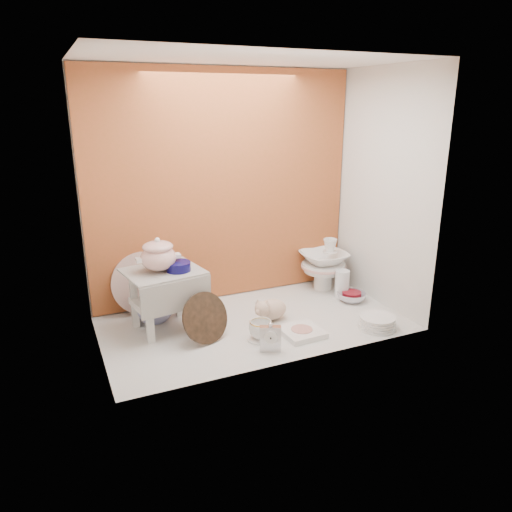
{
  "coord_description": "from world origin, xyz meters",
  "views": [
    {
      "loc": [
        -1.09,
        -2.46,
        1.28
      ],
      "look_at": [
        0.02,
        0.02,
        0.42
      ],
      "focal_mm": 34.0,
      "sensor_mm": 36.0,
      "label": 1
    }
  ],
  "objects_px": {
    "soup_tureen": "(158,254)",
    "floral_platter": "(143,283)",
    "mantel_clock": "(270,337)",
    "plush_pig": "(272,309)",
    "step_stool": "(165,300)",
    "dinner_plate_stack": "(377,322)",
    "crystal_bowl": "(351,297)",
    "gold_rim_teacup": "(261,329)",
    "blue_white_vase": "(154,302)",
    "porcelain_tower": "(324,264)"
  },
  "relations": [
    {
      "from": "blue_white_vase",
      "to": "mantel_clock",
      "type": "relative_size",
      "value": 1.53
    },
    {
      "from": "porcelain_tower",
      "to": "floral_platter",
      "type": "bearing_deg",
      "value": 174.93
    },
    {
      "from": "porcelain_tower",
      "to": "blue_white_vase",
      "type": "bearing_deg",
      "value": -177.68
    },
    {
      "from": "step_stool",
      "to": "crystal_bowl",
      "type": "relative_size",
      "value": 2.18
    },
    {
      "from": "plush_pig",
      "to": "gold_rim_teacup",
      "type": "relative_size",
      "value": 1.82
    },
    {
      "from": "gold_rim_teacup",
      "to": "crystal_bowl",
      "type": "bearing_deg",
      "value": 18.01
    },
    {
      "from": "soup_tureen",
      "to": "crystal_bowl",
      "type": "relative_size",
      "value": 1.26
    },
    {
      "from": "floral_platter",
      "to": "gold_rim_teacup",
      "type": "xyz_separation_m",
      "value": [
        0.52,
        -0.65,
        -0.13
      ]
    },
    {
      "from": "mantel_clock",
      "to": "plush_pig",
      "type": "height_order",
      "value": "mantel_clock"
    },
    {
      "from": "mantel_clock",
      "to": "gold_rim_teacup",
      "type": "distance_m",
      "value": 0.14
    },
    {
      "from": "soup_tureen",
      "to": "plush_pig",
      "type": "distance_m",
      "value": 0.77
    },
    {
      "from": "mantel_clock",
      "to": "gold_rim_teacup",
      "type": "height_order",
      "value": "mantel_clock"
    },
    {
      "from": "plush_pig",
      "to": "dinner_plate_stack",
      "type": "height_order",
      "value": "plush_pig"
    },
    {
      "from": "blue_white_vase",
      "to": "dinner_plate_stack",
      "type": "relative_size",
      "value": 1.13
    },
    {
      "from": "gold_rim_teacup",
      "to": "blue_white_vase",
      "type": "bearing_deg",
      "value": 135.07
    },
    {
      "from": "plush_pig",
      "to": "crystal_bowl",
      "type": "relative_size",
      "value": 1.25
    },
    {
      "from": "blue_white_vase",
      "to": "crystal_bowl",
      "type": "relative_size",
      "value": 1.32
    },
    {
      "from": "mantel_clock",
      "to": "crystal_bowl",
      "type": "distance_m",
      "value": 0.9
    },
    {
      "from": "blue_white_vase",
      "to": "porcelain_tower",
      "type": "relative_size",
      "value": 0.69
    },
    {
      "from": "blue_white_vase",
      "to": "gold_rim_teacup",
      "type": "xyz_separation_m",
      "value": [
        0.49,
        -0.49,
        -0.06
      ]
    },
    {
      "from": "soup_tureen",
      "to": "dinner_plate_stack",
      "type": "bearing_deg",
      "value": -23.64
    },
    {
      "from": "gold_rim_teacup",
      "to": "crystal_bowl",
      "type": "relative_size",
      "value": 0.69
    },
    {
      "from": "soup_tureen",
      "to": "porcelain_tower",
      "type": "distance_m",
      "value": 1.26
    },
    {
      "from": "step_stool",
      "to": "soup_tureen",
      "type": "bearing_deg",
      "value": -175.31
    },
    {
      "from": "soup_tureen",
      "to": "blue_white_vase",
      "type": "relative_size",
      "value": 0.95
    },
    {
      "from": "step_stool",
      "to": "floral_platter",
      "type": "xyz_separation_m",
      "value": [
        -0.07,
        0.28,
        0.02
      ]
    },
    {
      "from": "mantel_clock",
      "to": "blue_white_vase",
      "type": "bearing_deg",
      "value": 150.32
    },
    {
      "from": "step_stool",
      "to": "plush_pig",
      "type": "distance_m",
      "value": 0.65
    },
    {
      "from": "step_stool",
      "to": "mantel_clock",
      "type": "xyz_separation_m",
      "value": [
        0.44,
        -0.51,
        -0.1
      ]
    },
    {
      "from": "step_stool",
      "to": "floral_platter",
      "type": "relative_size",
      "value": 1.05
    },
    {
      "from": "blue_white_vase",
      "to": "plush_pig",
      "type": "relative_size",
      "value": 1.06
    },
    {
      "from": "floral_platter",
      "to": "blue_white_vase",
      "type": "height_order",
      "value": "floral_platter"
    },
    {
      "from": "soup_tureen",
      "to": "gold_rim_teacup",
      "type": "distance_m",
      "value": 0.72
    },
    {
      "from": "crystal_bowl",
      "to": "porcelain_tower",
      "type": "relative_size",
      "value": 0.52
    },
    {
      "from": "step_stool",
      "to": "floral_platter",
      "type": "bearing_deg",
      "value": 93.35
    },
    {
      "from": "plush_pig",
      "to": "gold_rim_teacup",
      "type": "bearing_deg",
      "value": -131.03
    },
    {
      "from": "gold_rim_teacup",
      "to": "porcelain_tower",
      "type": "bearing_deg",
      "value": 36.14
    },
    {
      "from": "floral_platter",
      "to": "mantel_clock",
      "type": "bearing_deg",
      "value": -57.3
    },
    {
      "from": "step_stool",
      "to": "blue_white_vase",
      "type": "xyz_separation_m",
      "value": [
        -0.04,
        0.12,
        -0.05
      ]
    },
    {
      "from": "floral_platter",
      "to": "crystal_bowl",
      "type": "distance_m",
      "value": 1.38
    },
    {
      "from": "blue_white_vase",
      "to": "crystal_bowl",
      "type": "bearing_deg",
      "value": -10.27
    },
    {
      "from": "mantel_clock",
      "to": "porcelain_tower",
      "type": "height_order",
      "value": "porcelain_tower"
    },
    {
      "from": "mantel_clock",
      "to": "gold_rim_teacup",
      "type": "xyz_separation_m",
      "value": [
        0.01,
        0.14,
        -0.02
      ]
    },
    {
      "from": "dinner_plate_stack",
      "to": "crystal_bowl",
      "type": "distance_m",
      "value": 0.42
    },
    {
      "from": "mantel_clock",
      "to": "crystal_bowl",
      "type": "relative_size",
      "value": 0.86
    },
    {
      "from": "dinner_plate_stack",
      "to": "plush_pig",
      "type": "bearing_deg",
      "value": 145.39
    },
    {
      "from": "floral_platter",
      "to": "porcelain_tower",
      "type": "xyz_separation_m",
      "value": [
        1.26,
        -0.11,
        -0.01
      ]
    },
    {
      "from": "step_stool",
      "to": "plush_pig",
      "type": "bearing_deg",
      "value": -23.76
    },
    {
      "from": "soup_tureen",
      "to": "floral_platter",
      "type": "xyz_separation_m",
      "value": [
        -0.04,
        0.29,
        -0.27
      ]
    },
    {
      "from": "step_stool",
      "to": "mantel_clock",
      "type": "distance_m",
      "value": 0.68
    }
  ]
}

